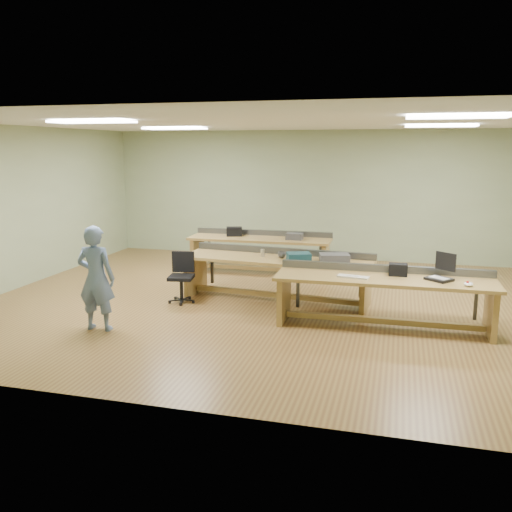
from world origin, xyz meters
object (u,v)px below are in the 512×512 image
at_px(camera_bag, 398,270).
at_px(parts_bin_teal, 299,257).
at_px(workbench_front, 384,290).
at_px(workbench_back, 260,247).
at_px(workbench_mid, 277,268).
at_px(person, 96,278).
at_px(mug, 282,255).
at_px(task_chair, 182,284).
at_px(parts_bin_grey, 334,258).
at_px(drinks_can, 263,253).
at_px(laptop_base, 439,279).

distance_m(camera_bag, parts_bin_teal, 1.74).
relative_size(workbench_front, workbench_back, 1.06).
distance_m(workbench_mid, parts_bin_teal, 0.51).
bearing_deg(workbench_front, person, -164.01).
height_order(person, mug, person).
bearing_deg(workbench_front, workbench_mid, 151.15).
xyz_separation_m(workbench_front, person, (-3.98, -1.20, 0.20)).
distance_m(camera_bag, task_chair, 3.61).
height_order(workbench_back, person, person).
bearing_deg(parts_bin_teal, workbench_mid, 158.88).
bearing_deg(task_chair, parts_bin_teal, 0.39).
distance_m(task_chair, parts_bin_grey, 2.62).
bearing_deg(workbench_back, parts_bin_teal, -61.12).
bearing_deg(task_chair, person, -120.58).
xyz_separation_m(workbench_back, parts_bin_grey, (1.80, -2.04, 0.26)).
relative_size(parts_bin_teal, mug, 2.84).
relative_size(workbench_mid, parts_bin_grey, 7.00).
distance_m(workbench_mid, drinks_can, 0.36).
bearing_deg(workbench_back, person, -108.99).
height_order(workbench_mid, parts_bin_grey, parts_bin_grey).
xyz_separation_m(workbench_mid, laptop_base, (2.58, -0.98, 0.20)).
bearing_deg(drinks_can, workbench_mid, -9.73).
xyz_separation_m(mug, drinks_can, (-0.35, 0.04, 0.01)).
xyz_separation_m(workbench_mid, drinks_can, (-0.26, 0.05, 0.25)).
bearing_deg(drinks_can, mug, -7.20).
xyz_separation_m(parts_bin_teal, parts_bin_grey, (0.58, 0.08, -0.00)).
bearing_deg(parts_bin_grey, workbench_back, 131.30).
relative_size(workbench_mid, drinks_can, 26.68).
bearing_deg(camera_bag, parts_bin_teal, 156.15).
height_order(workbench_mid, parts_bin_teal, parts_bin_teal).
bearing_deg(drinks_can, workbench_front, -26.00).
bearing_deg(parts_bin_grey, camera_bag, -36.21).
bearing_deg(workbench_front, parts_bin_teal, 149.29).
xyz_separation_m(workbench_mid, parts_bin_teal, (0.41, -0.16, 0.25)).
xyz_separation_m(workbench_mid, task_chair, (-1.54, -0.52, -0.25)).
xyz_separation_m(workbench_mid, workbench_back, (-0.81, 1.97, -0.01)).
xyz_separation_m(person, camera_bag, (4.17, 1.35, 0.07)).
bearing_deg(parts_bin_teal, parts_bin_grey, 7.83).
bearing_deg(camera_bag, parts_bin_grey, 142.58).
bearing_deg(mug, parts_bin_grey, -5.00).
distance_m(workbench_mid, parts_bin_grey, 1.02).
height_order(person, laptop_base, person).
bearing_deg(mug, parts_bin_teal, -26.12).
bearing_deg(camera_bag, person, -163.34).
bearing_deg(task_chair, workbench_front, -17.78).
height_order(workbench_front, parts_bin_grey, parts_bin_grey).
xyz_separation_m(workbench_mid, person, (-2.16, -2.17, 0.20)).
xyz_separation_m(laptop_base, drinks_can, (-2.84, 1.02, 0.04)).
relative_size(mug, drinks_can, 1.07).
bearing_deg(workbench_back, laptop_base, -41.89).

